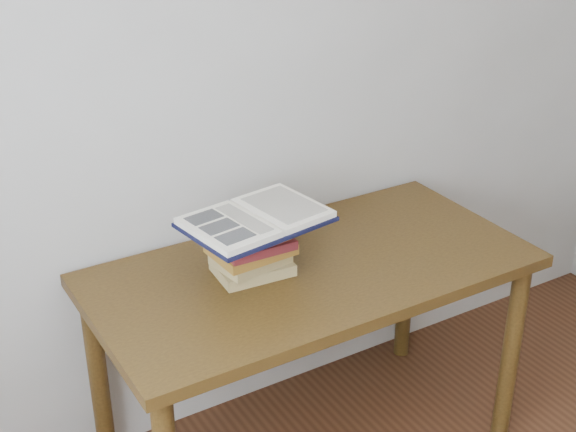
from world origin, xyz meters
TOP-DOWN VIEW (x-y plane):
  - desk at (0.02, 1.38)m, footprint 1.37×0.68m
  - book_stack at (-0.16, 1.43)m, footprint 0.25×0.20m
  - open_book at (-0.16, 1.41)m, footprint 0.44×0.33m

SIDE VIEW (x-z plane):
  - desk at x=0.02m, z-range 0.27..1.00m
  - book_stack at x=-0.16m, z-range 0.73..0.91m
  - open_book at x=-0.16m, z-range 0.91..0.94m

